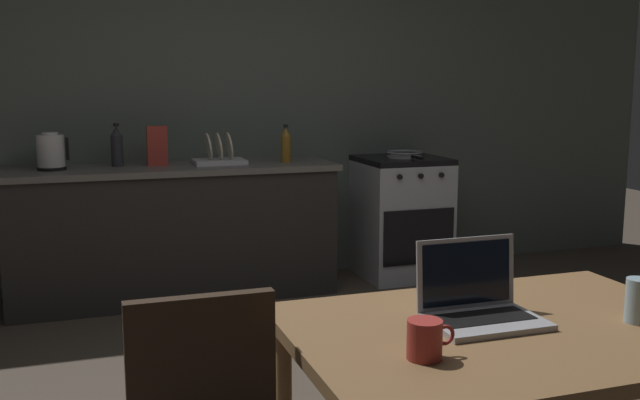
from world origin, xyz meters
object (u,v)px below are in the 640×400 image
Objects in this scene: frying_pan at (405,154)px; drinking_glass at (638,301)px; dining_table at (507,352)px; electric_kettle at (51,152)px; coffee_mug at (425,339)px; cereal_box at (157,146)px; stove_oven at (401,217)px; bottle at (286,145)px; dish_rack at (219,157)px; bottle_b at (117,146)px; laptop at (479,305)px.

frying_pan is 3.46× the size of drinking_glass.
electric_kettle is (-1.28, 3.11, 0.32)m from dining_table.
cereal_box is at bearing 95.21° from coffee_mug.
frying_pan reaches higher than stove_oven.
bottle reaches higher than dish_rack.
cereal_box reaches higher than dining_table.
coffee_mug is (-0.56, -3.20, -0.20)m from bottle.
stove_oven is 2.62× the size of dish_rack.
coffee_mug is 3.29m from cereal_box.
bottle is (-0.89, -0.05, 0.57)m from stove_oven.
dining_table is 3.32m from bottle_b.
bottle is (0.28, 2.99, 0.21)m from laptop.
dining_table is 3.08m from bottle.
dining_table is at bearing -74.56° from bottle_b.
laptop reaches higher than frying_pan.
stove_oven is 3.57m from coffee_mug.
electric_kettle is at bearing 124.96° from laptop.
frying_pan is at bearing 76.46° from drinking_glass.
stove_oven is 6.96× the size of drinking_glass.
cereal_box reaches higher than laptop.
dining_table is 0.15m from laptop.
dining_table is 0.38m from coffee_mug.
electric_kettle is 0.91× the size of bottle.
electric_kettle is 3.60m from drinking_glass.
coffee_mug is 1.00× the size of drinking_glass.
frying_pan is at bearing 1.41° from bottle.
laptop is 1.23× the size of cereal_box.
bottle is 2.02× the size of coffee_mug.
cereal_box is at bearing -13.45° from bottle_b.
coffee_mug is 3.38m from bottle_b.
bottle_b is at bearing 176.93° from frying_pan.
stove_oven is 3.78× the size of electric_kettle.
coffee_mug is at bearing -84.79° from cereal_box.
drinking_glass is 3.51m from bottle_b.
electric_kettle is 2.41m from frying_pan.
electric_kettle is 0.84× the size of bottle_b.
bottle is at bearing -1.90° from electric_kettle.
cereal_box is at bearing 101.38° from dining_table.
stove_oven is 1.06m from bottle.
electric_kettle is 0.53× the size of frying_pan.
frying_pan is 3.54m from coffee_mug.
laptop is at bearing 36.84° from coffee_mug.
electric_kettle is at bearing 112.43° from dining_table.
bottle_b is at bearing 99.37° from coffee_mug.
laptop is 3.24m from frying_pan.
electric_kettle is 1.84× the size of coffee_mug.
dish_rack reaches higher than stove_oven.
dish_rack is (-0.23, 3.11, 0.26)m from dining_table.
coffee_mug is at bearing -130.21° from laptop.
bottle is at bearing -6.70° from bottle_b.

